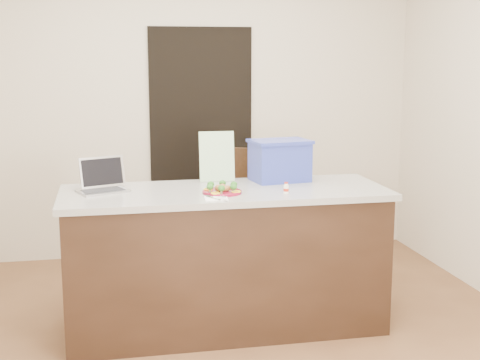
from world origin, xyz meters
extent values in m
plane|color=brown|center=(0.00, 0.00, 0.00)|extent=(4.00, 4.00, 0.00)
plane|color=beige|center=(0.00, 2.00, 1.35)|extent=(4.00, 0.00, 4.00)
plane|color=beige|center=(0.00, -2.00, 1.35)|extent=(4.00, 0.00, 4.00)
cube|color=black|center=(0.10, 1.98, 1.00)|extent=(0.90, 0.02, 2.00)
cube|color=black|center=(0.00, 0.25, 0.44)|extent=(2.00, 0.70, 0.88)
cube|color=beige|center=(0.00, 0.25, 0.90)|extent=(2.06, 0.76, 0.04)
cylinder|color=maroon|center=(-0.04, 0.14, 0.93)|extent=(0.24, 0.24, 0.01)
torus|color=maroon|center=(-0.04, 0.14, 0.93)|extent=(0.24, 0.24, 0.01)
sphere|color=#925D2A|center=(-0.04, 0.14, 0.95)|extent=(0.04, 0.04, 0.04)
sphere|color=#925D2A|center=(-0.03, 0.17, 0.95)|extent=(0.04, 0.04, 0.04)
sphere|color=#925D2A|center=(-0.06, 0.16, 0.95)|extent=(0.04, 0.04, 0.04)
sphere|color=#925D2A|center=(-0.07, 0.14, 0.95)|extent=(0.04, 0.04, 0.04)
sphere|color=#925D2A|center=(-0.06, 0.12, 0.95)|extent=(0.04, 0.04, 0.04)
sphere|color=#925D2A|center=(-0.04, 0.11, 0.95)|extent=(0.04, 0.04, 0.04)
sphere|color=#925D2A|center=(-0.02, 0.11, 0.95)|extent=(0.04, 0.04, 0.04)
sphere|color=#925D2A|center=(-0.01, 0.13, 0.95)|extent=(0.04, 0.04, 0.04)
ellipsoid|color=#1C5115|center=(0.04, 0.16, 0.97)|extent=(0.04, 0.04, 0.04)
ellipsoid|color=#1C5115|center=(-0.02, 0.22, 0.97)|extent=(0.04, 0.04, 0.04)
ellipsoid|color=#1C5115|center=(-0.10, 0.19, 0.97)|extent=(0.04, 0.04, 0.04)
ellipsoid|color=#1C5115|center=(-0.12, 0.11, 0.97)|extent=(0.04, 0.04, 0.04)
ellipsoid|color=#1C5115|center=(-0.06, 0.06, 0.97)|extent=(0.04, 0.04, 0.04)
ellipsoid|color=#1C5115|center=(0.02, 0.08, 0.97)|extent=(0.04, 0.04, 0.04)
torus|color=yellow|center=(0.02, 0.22, 0.94)|extent=(0.06, 0.06, 0.01)
torus|color=yellow|center=(-0.12, 0.19, 0.94)|extent=(0.06, 0.06, 0.01)
torus|color=yellow|center=(-0.09, 0.06, 0.94)|extent=(0.06, 0.06, 0.01)
torus|color=yellow|center=(0.04, 0.08, 0.94)|extent=(0.06, 0.06, 0.01)
cube|color=white|center=(-0.10, -0.01, 0.92)|extent=(0.14, 0.14, 0.01)
cube|color=#B1B3B6|center=(-0.12, -0.03, 0.93)|extent=(0.07, 0.12, 0.00)
cube|color=#B1B3B6|center=(-0.12, 0.04, 0.93)|extent=(0.05, 0.06, 0.00)
cube|color=white|center=(-0.07, -0.06, 0.93)|extent=(0.06, 0.09, 0.01)
cube|color=#B1B3B6|center=(-0.07, 0.04, 0.93)|extent=(0.06, 0.11, 0.00)
cylinder|color=white|center=(0.35, 0.06, 0.95)|extent=(0.03, 0.03, 0.05)
cylinder|color=white|center=(0.35, 0.06, 0.98)|extent=(0.02, 0.02, 0.01)
cylinder|color=#B02412|center=(0.35, 0.06, 0.99)|extent=(0.02, 0.02, 0.01)
cylinder|color=#B02412|center=(0.35, 0.06, 0.94)|extent=(0.03, 0.03, 0.02)
cube|color=#A8A8AC|center=(-0.76, 0.32, 0.93)|extent=(0.35, 0.30, 0.01)
cube|color=#A8A8AC|center=(-0.76, 0.42, 1.03)|extent=(0.29, 0.15, 0.19)
cube|color=black|center=(-0.76, 0.42, 1.03)|extent=(0.26, 0.13, 0.17)
cube|color=#29292C|center=(-0.76, 0.31, 0.93)|extent=(0.28, 0.22, 0.00)
cube|color=white|center=(0.00, 0.54, 1.09)|extent=(0.24, 0.06, 0.33)
cube|color=#2A3697|center=(0.42, 0.47, 1.05)|extent=(0.40, 0.31, 0.26)
cube|color=#2A3697|center=(0.42, 0.47, 1.19)|extent=(0.42, 0.33, 0.02)
cube|color=#351E0F|center=(0.27, 1.09, 0.49)|extent=(0.60, 0.60, 0.04)
cube|color=#351E0F|center=(0.27, 1.30, 0.78)|extent=(0.44, 0.21, 0.52)
cylinder|color=#351E0F|center=(0.07, 0.90, 0.25)|extent=(0.04, 0.04, 0.49)
cylinder|color=#351E0F|center=(0.47, 0.90, 0.25)|extent=(0.04, 0.04, 0.49)
cylinder|color=#351E0F|center=(0.07, 1.29, 0.25)|extent=(0.04, 0.04, 0.49)
cylinder|color=#351E0F|center=(0.47, 1.29, 0.25)|extent=(0.04, 0.04, 0.49)
camera|label=1|loc=(-0.73, -3.83, 1.75)|focal=50.00mm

